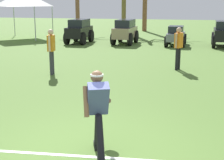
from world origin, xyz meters
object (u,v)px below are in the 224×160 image
(teammate_midfield, at_px, (179,44))
(parked_car_slot_c, at_px, (176,35))
(teammate_near_sideline, at_px, (51,47))
(frisbee_thrower, at_px, (98,109))
(parked_car_slot_b, at_px, (125,31))
(frisbee_in_flight, at_px, (104,103))
(parked_car_slot_a, at_px, (79,30))
(parked_car_slot_d, at_px, (223,33))

(teammate_midfield, distance_m, parked_car_slot_c, 6.90)
(teammate_near_sideline, bearing_deg, frisbee_thrower, -61.65)
(parked_car_slot_b, bearing_deg, teammate_midfield, -65.70)
(frisbee_in_flight, bearing_deg, teammate_midfield, 80.00)
(parked_car_slot_a, xyz_separation_m, parked_car_slot_d, (8.19, 0.20, 0.00))
(frisbee_thrower, bearing_deg, parked_car_slot_b, 98.08)
(teammate_near_sideline, relative_size, parked_car_slot_d, 0.65)
(parked_car_slot_c, bearing_deg, teammate_near_sideline, -114.75)
(frisbee_thrower, bearing_deg, parked_car_slot_d, 76.82)
(frisbee_in_flight, relative_size, parked_car_slot_d, 0.12)
(teammate_near_sideline, distance_m, parked_car_slot_a, 8.75)
(frisbee_in_flight, height_order, parked_car_slot_d, parked_car_slot_d)
(teammate_midfield, height_order, parked_car_slot_d, teammate_midfield)
(parked_car_slot_a, relative_size, parked_car_slot_c, 1.06)
(frisbee_in_flight, bearing_deg, parked_car_slot_c, 86.15)
(frisbee_in_flight, xyz_separation_m, parked_car_slot_c, (0.92, 13.65, -0.12))
(frisbee_in_flight, height_order, teammate_near_sideline, teammate_near_sideline)
(frisbee_in_flight, distance_m, parked_car_slot_b, 14.00)
(frisbee_thrower, bearing_deg, frisbee_in_flight, 94.78)
(frisbee_in_flight, relative_size, teammate_near_sideline, 0.18)
(parked_car_slot_a, relative_size, parked_car_slot_b, 0.99)
(teammate_near_sideline, bearing_deg, parked_car_slot_b, 83.27)
(frisbee_thrower, relative_size, parked_car_slot_d, 0.59)
(teammate_midfield, bearing_deg, parked_car_slot_a, 130.76)
(parked_car_slot_a, bearing_deg, frisbee_thrower, -71.56)
(frisbee_in_flight, xyz_separation_m, parked_car_slot_d, (3.46, 13.83, 0.06))
(frisbee_thrower, height_order, teammate_midfield, teammate_midfield)
(teammate_near_sideline, height_order, parked_car_slot_c, teammate_near_sideline)
(teammate_near_sideline, distance_m, parked_car_slot_b, 8.88)
(parked_car_slot_a, bearing_deg, parked_car_slot_c, 0.21)
(teammate_midfield, xyz_separation_m, parked_car_slot_d, (2.27, 7.06, -0.20))
(parked_car_slot_b, bearing_deg, parked_car_slot_c, -4.06)
(parked_car_slot_d, bearing_deg, teammate_midfield, -107.83)
(parked_car_slot_a, height_order, parked_car_slot_d, same)
(parked_car_slot_a, xyz_separation_m, parked_car_slot_c, (5.64, 0.02, -0.18))
(frisbee_thrower, distance_m, frisbee_in_flight, 0.72)
(parked_car_slot_c, relative_size, parked_car_slot_d, 0.94)
(teammate_near_sideline, distance_m, parked_car_slot_c, 9.48)
(frisbee_thrower, distance_m, teammate_midfield, 7.57)
(frisbee_thrower, xyz_separation_m, teammate_near_sideline, (-3.11, 5.76, 0.14))
(frisbee_thrower, bearing_deg, teammate_midfield, 81.38)
(frisbee_thrower, height_order, teammate_near_sideline, teammate_near_sideline)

